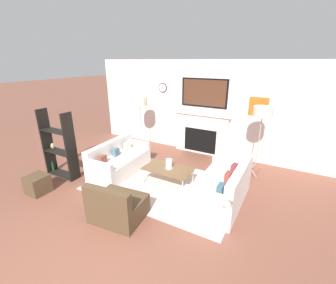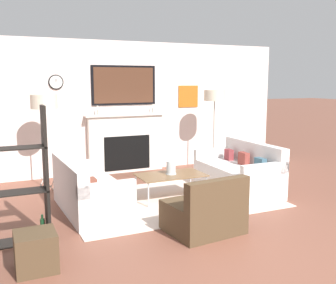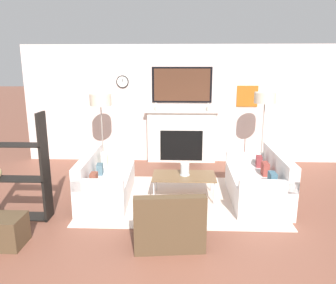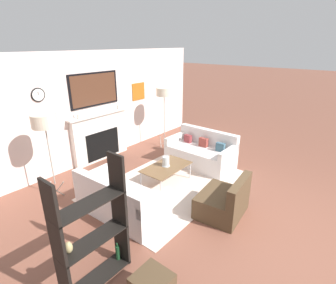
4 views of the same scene
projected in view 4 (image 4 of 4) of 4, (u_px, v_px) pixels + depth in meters
ground_plane at (285, 233)px, 4.20m from camera, size 60.00×60.00×0.00m
fireplace_wall at (96, 112)px, 6.54m from camera, size 7.36×0.28×2.70m
area_rug at (168, 185)px, 5.62m from camera, size 3.25×2.18×0.01m
couch_left at (120, 201)px, 4.56m from camera, size 0.84×1.65×0.77m
couch_right at (201, 153)px, 6.47m from camera, size 0.87×1.62×0.84m
armchair at (224, 202)px, 4.59m from camera, size 0.95×0.82×0.74m
coffee_table at (166, 167)px, 5.56m from camera, size 1.08×0.63×0.40m
hurricane_candle at (166, 162)px, 5.54m from camera, size 0.17×0.17×0.21m
floor_lamp_left at (44, 122)px, 4.72m from camera, size 0.45×0.45×1.67m
floor_lamp_right at (164, 93)px, 7.17m from camera, size 0.43×0.43×1.72m
shelf_unit at (92, 233)px, 3.12m from camera, size 0.90×0.28×1.62m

